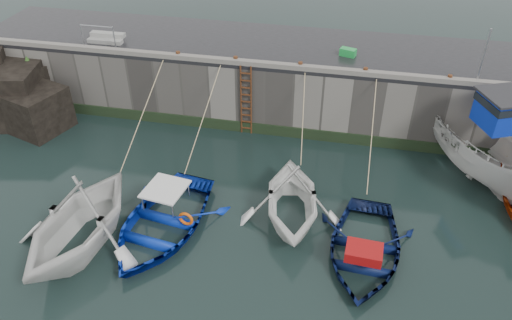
% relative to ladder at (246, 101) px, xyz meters
% --- Properties ---
extents(quay_back, '(30.00, 5.00, 3.00)m').
position_rel_ladder_xyz_m(quay_back, '(2.00, 2.59, -0.09)').
color(quay_back, slate).
rests_on(quay_back, ground).
extents(road_back, '(30.00, 5.00, 0.16)m').
position_rel_ladder_xyz_m(road_back, '(2.00, 2.59, 1.49)').
color(road_back, black).
rests_on(road_back, quay_back).
extents(kerb_back, '(30.00, 0.30, 0.20)m').
position_rel_ladder_xyz_m(kerb_back, '(2.00, 0.24, 1.67)').
color(kerb_back, slate).
rests_on(kerb_back, road_back).
extents(algae_back, '(30.00, 0.08, 0.50)m').
position_rel_ladder_xyz_m(algae_back, '(2.00, 0.05, -1.34)').
color(algae_back, black).
rests_on(algae_back, ground).
extents(rock_outcrop, '(5.85, 4.24, 3.41)m').
position_rel_ladder_xyz_m(rock_outcrop, '(-10.92, -0.80, -0.33)').
color(rock_outcrop, black).
rests_on(rock_outcrop, ground).
extents(ladder, '(0.51, 0.08, 3.20)m').
position_rel_ladder_xyz_m(ladder, '(0.00, 0.00, 0.00)').
color(ladder, '#3F1E0F').
rests_on(ladder, ground).
extents(boat_near_white, '(5.12, 5.76, 2.80)m').
position_rel_ladder_xyz_m(boat_near_white, '(-3.72, -7.89, -1.59)').
color(boat_near_white, silver).
rests_on(boat_near_white, ground).
extents(boat_near_white_rope, '(0.04, 6.06, 3.10)m').
position_rel_ladder_xyz_m(boat_near_white_rope, '(-3.72, -2.65, -1.59)').
color(boat_near_white_rope, tan).
rests_on(boat_near_white_rope, ground).
extents(boat_near_blue, '(4.51, 5.80, 1.10)m').
position_rel_ladder_xyz_m(boat_near_blue, '(-1.47, -6.64, -1.59)').
color(boat_near_blue, '#0B2CAE').
rests_on(boat_near_blue, ground).
extents(boat_near_blue_rope, '(0.04, 4.96, 3.10)m').
position_rel_ladder_xyz_m(boat_near_blue_rope, '(-1.47, -2.03, -1.59)').
color(boat_near_blue_rope, tan).
rests_on(boat_near_blue_rope, ground).
extents(boat_near_blacktrim, '(4.62, 5.11, 2.36)m').
position_rel_ladder_xyz_m(boat_near_blacktrim, '(2.77, -5.15, -1.59)').
color(boat_near_blacktrim, white).
rests_on(boat_near_blacktrim, ground).
extents(boat_near_blacktrim_rope, '(0.04, 3.77, 3.10)m').
position_rel_ladder_xyz_m(boat_near_blacktrim_rope, '(2.77, -1.28, -1.59)').
color(boat_near_blacktrim_rope, tan).
rests_on(boat_near_blacktrim_rope, ground).
extents(boat_near_navy, '(3.71, 5.00, 1.00)m').
position_rel_ladder_xyz_m(boat_near_navy, '(5.33, -6.44, -1.59)').
color(boat_near_navy, '#09143B').
rests_on(boat_near_navy, ground).
extents(boat_near_navy_rope, '(0.04, 4.79, 3.10)m').
position_rel_ladder_xyz_m(boat_near_navy_rope, '(5.33, -1.93, -1.59)').
color(boat_near_navy_rope, tan).
rests_on(boat_near_navy_rope, ground).
extents(boat_far_white, '(5.15, 7.42, 5.68)m').
position_rel_ladder_xyz_m(boat_far_white, '(9.50, -0.75, -0.47)').
color(boat_far_white, silver).
rests_on(boat_far_white, ground).
extents(fish_crate, '(0.74, 0.54, 0.32)m').
position_rel_ladder_xyz_m(fish_crate, '(4.02, 2.01, 1.73)').
color(fish_crate, green).
rests_on(fish_crate, road_back).
extents(railing, '(1.60, 1.05, 1.00)m').
position_rel_ladder_xyz_m(railing, '(-6.75, 1.33, 1.77)').
color(railing, '#A5A8AD').
rests_on(railing, road_back).
extents(bollard_a, '(0.18, 0.18, 0.28)m').
position_rel_ladder_xyz_m(bollard_a, '(-3.00, 0.34, 1.71)').
color(bollard_a, '#3F1E0F').
rests_on(bollard_a, road_back).
extents(bollard_b, '(0.18, 0.18, 0.28)m').
position_rel_ladder_xyz_m(bollard_b, '(-0.50, 0.34, 1.71)').
color(bollard_b, '#3F1E0F').
rests_on(bollard_b, road_back).
extents(bollard_c, '(0.18, 0.18, 0.28)m').
position_rel_ladder_xyz_m(bollard_c, '(2.20, 0.34, 1.71)').
color(bollard_c, '#3F1E0F').
rests_on(bollard_c, road_back).
extents(bollard_d, '(0.18, 0.18, 0.28)m').
position_rel_ladder_xyz_m(bollard_d, '(4.80, 0.34, 1.71)').
color(bollard_d, '#3F1E0F').
rests_on(bollard_d, road_back).
extents(bollard_e, '(0.18, 0.18, 0.28)m').
position_rel_ladder_xyz_m(bollard_e, '(8.00, 0.34, 1.71)').
color(bollard_e, '#3F1E0F').
rests_on(bollard_e, road_back).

